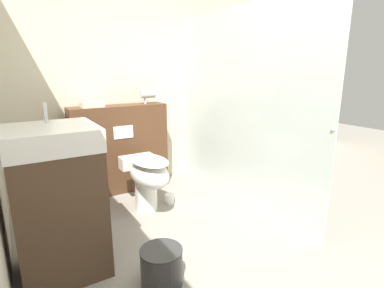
# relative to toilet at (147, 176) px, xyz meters

# --- Properties ---
(ground_plane) EXTENTS (12.00, 12.00, 0.00)m
(ground_plane) POSITION_rel_toilet_xyz_m (0.37, -1.44, -0.37)
(ground_plane) COLOR gray
(wall_back) EXTENTS (8.00, 0.06, 2.50)m
(wall_back) POSITION_rel_toilet_xyz_m (0.37, 0.86, 0.88)
(wall_back) COLOR beige
(wall_back) RESTS_ON ground_plane
(partition_panel) EXTENTS (1.08, 0.28, 1.01)m
(partition_panel) POSITION_rel_toilet_xyz_m (-0.04, 0.68, 0.13)
(partition_panel) COLOR #51331E
(partition_panel) RESTS_ON ground_plane
(shower_glass) EXTENTS (0.04, 2.17, 2.01)m
(shower_glass) POSITION_rel_toilet_xyz_m (0.95, -0.25, 0.64)
(shower_glass) COLOR silver
(shower_glass) RESTS_ON ground_plane
(toilet) EXTENTS (0.35, 0.68, 0.56)m
(toilet) POSITION_rel_toilet_xyz_m (0.00, 0.00, 0.00)
(toilet) COLOR white
(toilet) RESTS_ON ground_plane
(sink_vanity) EXTENTS (0.56, 0.56, 1.18)m
(sink_vanity) POSITION_rel_toilet_xyz_m (-0.88, -0.52, 0.16)
(sink_vanity) COLOR #473323
(sink_vanity) RESTS_ON ground_plane
(hair_drier) EXTENTS (0.20, 0.09, 0.15)m
(hair_drier) POSITION_rel_toilet_xyz_m (0.32, 0.64, 0.75)
(hair_drier) COLOR #B7B7BC
(hair_drier) RESTS_ON partition_panel
(folded_towel) EXTENTS (0.23, 0.17, 0.06)m
(folded_towel) POSITION_rel_toilet_xyz_m (-0.32, 0.67, 0.67)
(folded_towel) COLOR beige
(folded_towel) RESTS_ON partition_panel
(spare_toilet_roll) EXTENTS (0.10, 0.10, 0.10)m
(spare_toilet_roll) POSITION_rel_toilet_xyz_m (0.26, 0.04, -0.32)
(spare_toilet_roll) COLOR white
(spare_toilet_roll) RESTS_ON ground_plane
(waste_bin) EXTENTS (0.28, 0.28, 0.26)m
(waste_bin) POSITION_rel_toilet_xyz_m (-0.36, -1.03, -0.24)
(waste_bin) COLOR #2D2D2D
(waste_bin) RESTS_ON ground_plane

